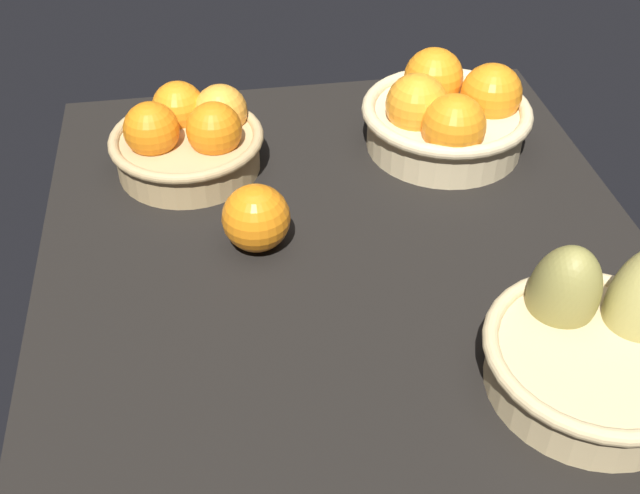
{
  "coord_description": "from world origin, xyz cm",
  "views": [
    {
      "loc": [
        67.07,
        -14.17,
        62.01
      ],
      "look_at": [
        2.43,
        -3.82,
        7.0
      ],
      "focal_mm": 43.4,
      "sensor_mm": 36.0,
      "label": 1
    }
  ],
  "objects_px": {
    "basket_far_right_pears": "(596,343)",
    "loose_orange_front_gap": "(256,218)",
    "basket_far_left": "(447,114)",
    "basket_near_left": "(189,137)"
  },
  "relations": [
    {
      "from": "basket_far_right_pears",
      "to": "basket_near_left",
      "type": "distance_m",
      "value": 0.57
    },
    {
      "from": "basket_far_left",
      "to": "basket_near_left",
      "type": "bearing_deg",
      "value": -91.26
    },
    {
      "from": "basket_far_left",
      "to": "loose_orange_front_gap",
      "type": "distance_m",
      "value": 0.33
    },
    {
      "from": "basket_near_left",
      "to": "loose_orange_front_gap",
      "type": "xyz_separation_m",
      "value": [
        0.18,
        0.07,
        -0.0
      ]
    },
    {
      "from": "basket_far_left",
      "to": "basket_far_right_pears",
      "type": "height_order",
      "value": "basket_far_right_pears"
    },
    {
      "from": "basket_far_left",
      "to": "basket_far_right_pears",
      "type": "distance_m",
      "value": 0.43
    },
    {
      "from": "basket_far_left",
      "to": "loose_orange_front_gap",
      "type": "height_order",
      "value": "basket_far_left"
    },
    {
      "from": "basket_far_right_pears",
      "to": "loose_orange_front_gap",
      "type": "height_order",
      "value": "basket_far_right_pears"
    },
    {
      "from": "loose_orange_front_gap",
      "to": "basket_far_left",
      "type": "bearing_deg",
      "value": 122.14
    },
    {
      "from": "basket_far_left",
      "to": "loose_orange_front_gap",
      "type": "xyz_separation_m",
      "value": [
        0.17,
        -0.28,
        -0.01
      ]
    }
  ]
}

